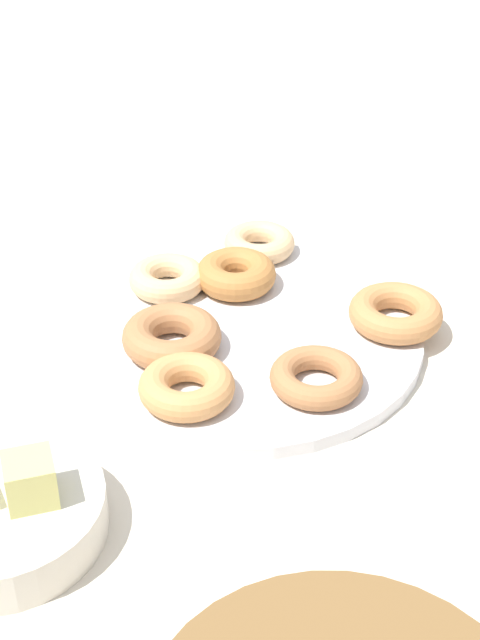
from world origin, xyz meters
TOP-DOWN VIEW (x-y plane):
  - ground_plane at (0.00, 0.00)m, footprint 2.40×2.40m
  - donut_plate at (0.00, 0.00)m, footprint 0.35×0.35m
  - donut_0 at (-0.07, 0.09)m, footprint 0.11×0.11m
  - donut_1 at (0.06, 0.04)m, footprint 0.13×0.13m
  - donut_2 at (0.01, -0.08)m, footprint 0.10×0.10m
  - donut_3 at (0.04, 0.11)m, footprint 0.11×0.11m
  - donut_4 at (-0.15, -0.01)m, footprint 0.12×0.12m
  - donut_5 at (0.08, -0.07)m, footprint 0.11×0.11m
  - donut_6 at (-0.01, -0.15)m, footprint 0.11×0.11m
  - melon_chunk_left at (0.14, 0.26)m, footprint 0.05×0.05m

SIDE VIEW (x-z plane):
  - ground_plane at x=0.00m, z-range 0.00..0.00m
  - donut_plate at x=0.00m, z-range 0.00..0.01m
  - donut_0 at x=-0.07m, z-range 0.01..0.04m
  - donut_6 at x=-0.01m, z-range 0.01..0.04m
  - donut_5 at x=0.08m, z-range 0.01..0.04m
  - donut_3 at x=0.04m, z-range 0.01..0.04m
  - donut_4 at x=-0.15m, z-range 0.01..0.04m
  - donut_1 at x=0.06m, z-range 0.01..0.04m
  - donut_2 at x=0.01m, z-range 0.01..0.04m
  - melon_chunk_left at x=0.14m, z-range 0.04..0.07m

